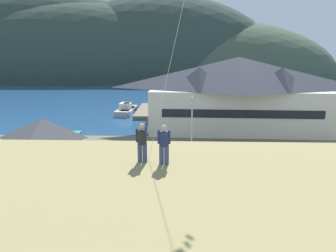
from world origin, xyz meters
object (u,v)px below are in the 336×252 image
object	(u,v)px
parked_car_back_row_left	(330,160)
person_companion	(164,143)
parked_car_mid_row_center	(231,181)
wharf_dock	(146,111)
parked_car_mid_row_far	(168,155)
person_kite_flyer	(142,141)
parking_light_pole	(192,121)
parked_car_front_row_end	(14,152)
storage_shed_near_lot	(45,145)
moored_boat_outer_mooring	(165,107)
moored_boat_wharfside	(126,110)
parked_car_front_row_silver	(240,156)
harbor_lodge	(237,92)
parked_car_mid_row_near	(163,176)
moored_boat_inner_slip	(128,110)

from	to	relation	value
parked_car_back_row_left	person_companion	bearing A→B (deg)	-133.78
parked_car_back_row_left	parked_car_mid_row_center	size ratio (longest dim) A/B	0.99
wharf_dock	parked_car_mid_row_far	xyz separation A→B (m)	(5.20, -27.75, 0.71)
wharf_dock	person_kite_flyer	world-z (taller)	person_kite_flyer
parking_light_pole	wharf_dock	bearing A→B (deg)	107.64
parked_car_mid_row_center	parked_car_front_row_end	bearing A→B (deg)	162.78
wharf_dock	parking_light_pole	world-z (taller)	parking_light_pole
storage_shed_near_lot	moored_boat_outer_mooring	xyz separation A→B (m)	(9.87, 32.91, -2.08)
wharf_dock	moored_boat_wharfside	xyz separation A→B (m)	(-3.63, -1.31, 0.37)
storage_shed_near_lot	person_kite_flyer	bearing A→B (deg)	-52.42
parked_car_front_row_end	person_kite_flyer	bearing A→B (deg)	-47.79
parked_car_front_row_silver	person_companion	world-z (taller)	person_companion
parked_car_mid_row_center	person_kite_flyer	distance (m)	13.68
parked_car_front_row_silver	parked_car_front_row_end	world-z (taller)	same
parked_car_back_row_left	parking_light_pole	size ratio (longest dim) A/B	0.67
harbor_lodge	moored_boat_outer_mooring	size ratio (longest dim) A/B	3.34
parked_car_mid_row_center	parking_light_pole	size ratio (longest dim) A/B	0.67
storage_shed_near_lot	person_companion	world-z (taller)	person_companion
harbor_lodge	wharf_dock	distance (m)	20.34
moored_boat_outer_mooring	parked_car_mid_row_near	size ratio (longest dim) A/B	1.84
wharf_dock	parked_car_mid_row_far	world-z (taller)	parked_car_mid_row_far
moored_boat_inner_slip	parked_car_mid_row_near	bearing A→B (deg)	-75.59
parked_car_front_row_end	parked_car_mid_row_far	size ratio (longest dim) A/B	1.02
parked_car_mid_row_far	person_kite_flyer	world-z (taller)	person_kite_flyer
harbor_lodge	parked_car_mid_row_near	world-z (taller)	harbor_lodge
parked_car_mid_row_far	person_companion	distance (m)	18.38
moored_boat_outer_mooring	parked_car_mid_row_center	distance (m)	37.17
moored_boat_outer_mooring	parked_car_mid_row_far	xyz separation A→B (m)	(1.60, -30.08, 0.34)
parking_light_pole	person_kite_flyer	world-z (taller)	person_kite_flyer
harbor_lodge	parked_car_mid_row_center	world-z (taller)	harbor_lodge
harbor_lodge	wharf_dock	size ratio (longest dim) A/B	1.93
storage_shed_near_lot	parking_light_pole	size ratio (longest dim) A/B	0.96
harbor_lodge	wharf_dock	world-z (taller)	harbor_lodge
moored_boat_outer_mooring	person_kite_flyer	distance (m)	47.54
parked_car_back_row_left	parked_car_front_row_end	size ratio (longest dim) A/B	0.97
moored_boat_outer_mooring	parked_car_mid_row_center	bearing A→B (deg)	-79.27
harbor_lodge	parked_car_mid_row_center	distance (m)	22.09
wharf_dock	person_companion	world-z (taller)	person_companion
moored_boat_outer_mooring	wharf_dock	bearing A→B (deg)	-147.14
storage_shed_near_lot	person_companion	size ratio (longest dim) A/B	3.49
person_companion	parked_car_front_row_end	bearing A→B (deg)	133.52
storage_shed_near_lot	parked_car_mid_row_center	world-z (taller)	storage_shed_near_lot
harbor_lodge	parked_car_back_row_left	bearing A→B (deg)	-68.41
wharf_dock	moored_boat_inner_slip	xyz separation A→B (m)	(-3.27, -1.49, 0.37)
moored_boat_outer_mooring	parked_car_mid_row_far	distance (m)	30.12
moored_boat_wharfside	moored_boat_outer_mooring	world-z (taller)	same
parked_car_mid_row_far	moored_boat_wharfside	bearing A→B (deg)	108.47
moored_boat_inner_slip	person_kite_flyer	world-z (taller)	person_kite_flyer
harbor_lodge	wharf_dock	xyz separation A→B (m)	(-14.72, 13.00, -5.31)
parked_car_mid_row_far	parked_car_front_row_end	bearing A→B (deg)	179.20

